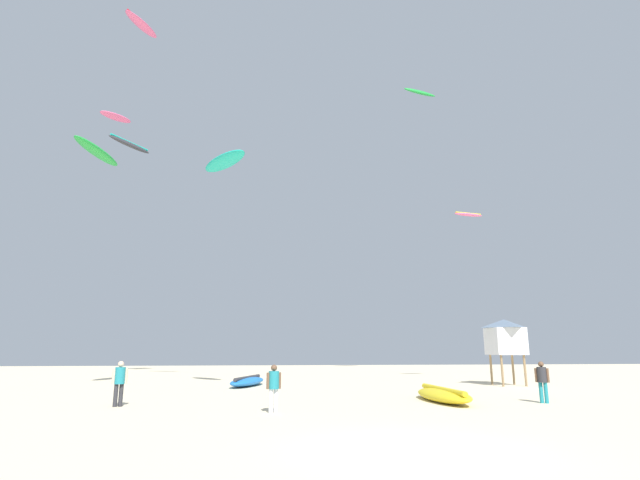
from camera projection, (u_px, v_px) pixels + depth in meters
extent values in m
plane|color=beige|center=(412.00, 450.00, 11.04)|extent=(120.00, 120.00, 0.00)
cylinder|color=silver|center=(276.00, 401.00, 17.55)|extent=(0.16, 0.16, 0.84)
cylinder|color=silver|center=(271.00, 401.00, 17.47)|extent=(0.16, 0.16, 0.84)
cylinder|color=teal|center=(274.00, 380.00, 17.68)|extent=(0.38, 0.38, 0.63)
cylinder|color=brown|center=(280.00, 381.00, 17.77)|extent=(0.11, 0.11, 0.58)
cylinder|color=brown|center=(268.00, 381.00, 17.57)|extent=(0.11, 0.11, 0.58)
sphere|color=brown|center=(274.00, 368.00, 17.77)|extent=(0.23, 0.23, 0.23)
cylinder|color=#2D2D33|center=(116.00, 395.00, 19.39)|extent=(0.16, 0.16, 0.88)
cylinder|color=#2D2D33|center=(121.00, 395.00, 19.49)|extent=(0.16, 0.16, 0.88)
cylinder|color=teal|center=(120.00, 376.00, 19.61)|extent=(0.40, 0.40, 0.66)
cylinder|color=beige|center=(114.00, 376.00, 19.49)|extent=(0.12, 0.12, 0.60)
cylinder|color=beige|center=(126.00, 376.00, 19.72)|extent=(0.12, 0.12, 0.60)
sphere|color=beige|center=(121.00, 364.00, 19.71)|extent=(0.24, 0.24, 0.24)
cylinder|color=teal|center=(541.00, 393.00, 20.74)|extent=(0.16, 0.16, 0.86)
cylinder|color=teal|center=(546.00, 393.00, 20.64)|extent=(0.16, 0.16, 0.86)
cylinder|color=#2D2D33|center=(542.00, 375.00, 20.86)|extent=(0.39, 0.39, 0.64)
cylinder|color=brown|center=(536.00, 375.00, 20.96)|extent=(0.11, 0.11, 0.59)
cylinder|color=brown|center=(548.00, 375.00, 20.74)|extent=(0.11, 0.11, 0.59)
sphere|color=brown|center=(541.00, 364.00, 20.95)|extent=(0.23, 0.23, 0.23)
ellipsoid|color=yellow|center=(443.00, 395.00, 21.21)|extent=(1.60, 5.19, 0.64)
cylinder|color=yellow|center=(443.00, 390.00, 21.26)|extent=(0.34, 4.75, 0.23)
ellipsoid|color=blue|center=(247.00, 382.00, 30.15)|extent=(2.77, 5.26, 0.52)
cylinder|color=#2D2D33|center=(248.00, 378.00, 30.20)|extent=(1.51, 4.54, 0.22)
cylinder|color=#8C704C|center=(513.00, 370.00, 31.57)|extent=(0.14, 0.14, 1.90)
cylinder|color=#8C704C|center=(525.00, 371.00, 30.12)|extent=(0.14, 0.14, 1.90)
cylinder|color=#8C704C|center=(491.00, 370.00, 31.41)|extent=(0.14, 0.14, 1.90)
cylinder|color=#8C704C|center=(502.00, 371.00, 29.96)|extent=(0.14, 0.14, 1.90)
cube|color=white|center=(505.00, 341.00, 31.16)|extent=(2.00, 2.00, 1.70)
pyramid|color=slate|center=(504.00, 324.00, 31.41)|extent=(2.30, 2.30, 0.55)
ellipsoid|color=green|center=(420.00, 92.00, 49.57)|extent=(3.92, 2.15, 0.95)
ellipsoid|color=#E5598C|center=(468.00, 215.00, 37.63)|extent=(2.52, 1.16, 0.38)
cylinder|color=yellow|center=(468.00, 213.00, 37.65)|extent=(2.22, 0.53, 0.11)
ellipsoid|color=green|center=(97.00, 152.00, 28.81)|extent=(2.13, 4.61, 0.76)
ellipsoid|color=#2D2D33|center=(130.00, 145.00, 44.41)|extent=(3.62, 4.40, 1.03)
cylinder|color=#19B29E|center=(130.00, 143.00, 44.45)|extent=(2.52, 3.48, 0.20)
ellipsoid|color=#E5598C|center=(116.00, 117.00, 54.03)|extent=(3.35, 3.08, 0.71)
ellipsoid|color=#19B29E|center=(224.00, 161.00, 29.16)|extent=(3.41, 4.23, 0.56)
ellipsoid|color=#E5598C|center=(142.00, 25.00, 38.94)|extent=(2.47, 3.70, 0.47)
cylinder|color=red|center=(142.00, 23.00, 38.97)|extent=(1.55, 3.07, 0.16)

